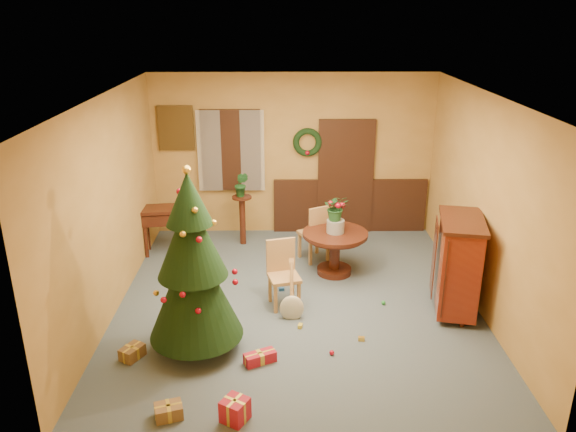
{
  "coord_description": "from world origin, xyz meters",
  "views": [
    {
      "loc": [
        -0.22,
        -7.02,
        3.94
      ],
      "look_at": [
        -0.12,
        0.4,
        1.16
      ],
      "focal_mm": 35.0,
      "sensor_mm": 36.0,
      "label": 1
    }
  ],
  "objects_px": {
    "dining_table": "(335,245)",
    "writing_desk": "(169,219)",
    "sideboard": "(458,263)",
    "chair_near": "(283,271)",
    "christmas_tree": "(193,267)"
  },
  "relations": [
    {
      "from": "dining_table",
      "to": "christmas_tree",
      "type": "xyz_separation_m",
      "value": [
        -1.86,
        -2.05,
        0.62
      ]
    },
    {
      "from": "chair_near",
      "to": "sideboard",
      "type": "bearing_deg",
      "value": -5.62
    },
    {
      "from": "chair_near",
      "to": "christmas_tree",
      "type": "bearing_deg",
      "value": -133.37
    },
    {
      "from": "writing_desk",
      "to": "sideboard",
      "type": "relative_size",
      "value": 0.71
    },
    {
      "from": "writing_desk",
      "to": "chair_near",
      "type": "bearing_deg",
      "value": -43.37
    },
    {
      "from": "sideboard",
      "to": "chair_near",
      "type": "bearing_deg",
      "value": 174.38
    },
    {
      "from": "christmas_tree",
      "to": "sideboard",
      "type": "distance_m",
      "value": 3.53
    },
    {
      "from": "chair_near",
      "to": "christmas_tree",
      "type": "xyz_separation_m",
      "value": [
        -1.05,
        -1.11,
        0.6
      ]
    },
    {
      "from": "dining_table",
      "to": "sideboard",
      "type": "height_order",
      "value": "sideboard"
    },
    {
      "from": "dining_table",
      "to": "chair_near",
      "type": "distance_m",
      "value": 1.25
    },
    {
      "from": "christmas_tree",
      "to": "writing_desk",
      "type": "distance_m",
      "value": 3.07
    },
    {
      "from": "dining_table",
      "to": "christmas_tree",
      "type": "distance_m",
      "value": 2.84
    },
    {
      "from": "writing_desk",
      "to": "sideboard",
      "type": "xyz_separation_m",
      "value": [
        4.25,
        -2.03,
        0.11
      ]
    },
    {
      "from": "christmas_tree",
      "to": "sideboard",
      "type": "xyz_separation_m",
      "value": [
        3.4,
        0.88,
        -0.38
      ]
    },
    {
      "from": "dining_table",
      "to": "writing_desk",
      "type": "xyz_separation_m",
      "value": [
        -2.71,
        0.85,
        0.12
      ]
    }
  ]
}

